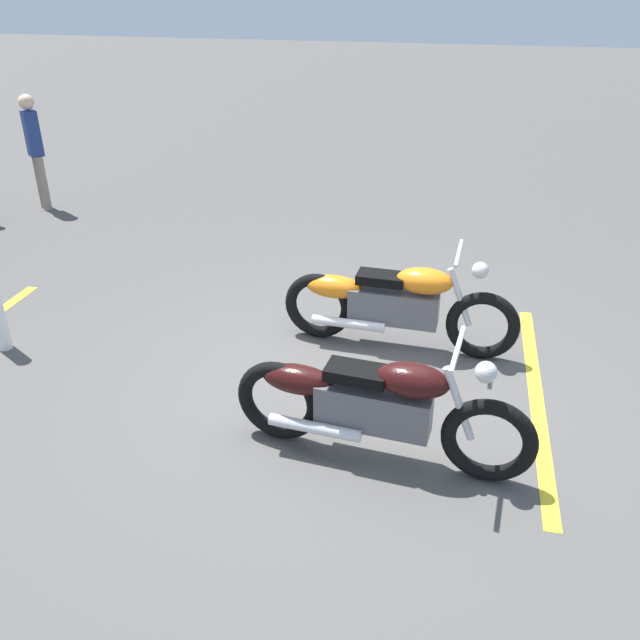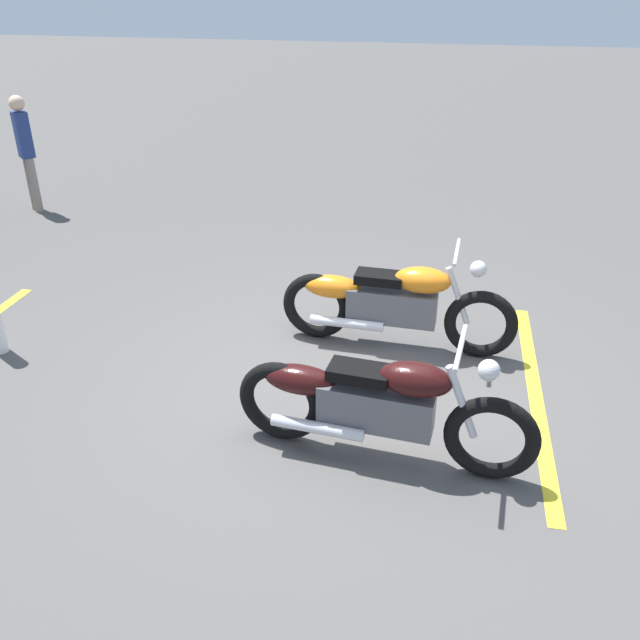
{
  "view_description": "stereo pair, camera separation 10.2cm",
  "coord_description": "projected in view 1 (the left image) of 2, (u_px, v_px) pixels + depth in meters",
  "views": [
    {
      "loc": [
        -0.89,
        4.82,
        3.25
      ],
      "look_at": [
        0.23,
        0.0,
        0.65
      ],
      "focal_mm": 37.8,
      "sensor_mm": 36.0,
      "label": 1
    },
    {
      "loc": [
        -0.79,
        4.84,
        3.25
      ],
      "look_at": [
        0.23,
        0.0,
        0.65
      ],
      "focal_mm": 37.8,
      "sensor_mm": 36.0,
      "label": 2
    }
  ],
  "objects": [
    {
      "name": "motorcycle_bright_foreground",
      "position": [
        393.0,
        303.0,
        6.3
      ],
      "size": [
        2.23,
        0.62,
        1.04
      ],
      "rotation": [
        0.0,
        0.0,
        3.1
      ],
      "color": "black",
      "rests_on": "ground"
    },
    {
      "name": "bystander_near_row",
      "position": [
        35.0,
        147.0,
        9.78
      ],
      "size": [
        0.3,
        0.29,
        1.67
      ],
      "rotation": [
        0.0,
        0.0,
        0.84
      ],
      "color": "gray",
      "rests_on": "ground"
    },
    {
      "name": "parking_stripe_near",
      "position": [
        536.0,
        396.0,
        5.75
      ],
      "size": [
        0.18,
        3.2,
        0.01
      ],
      "primitive_type": "cube",
      "rotation": [
        0.0,
        0.0,
        1.59
      ],
      "color": "yellow",
      "rests_on": "ground"
    },
    {
      "name": "ground_plane",
      "position": [
        346.0,
        389.0,
        5.85
      ],
      "size": [
        60.0,
        60.0,
        0.0
      ],
      "primitive_type": "plane",
      "color": "#514F4C"
    },
    {
      "name": "motorcycle_dark_foreground",
      "position": [
        372.0,
        404.0,
        4.84
      ],
      "size": [
        2.23,
        0.62,
        1.04
      ],
      "rotation": [
        0.0,
        0.0,
        3.05
      ],
      "color": "black",
      "rests_on": "ground"
    }
  ]
}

